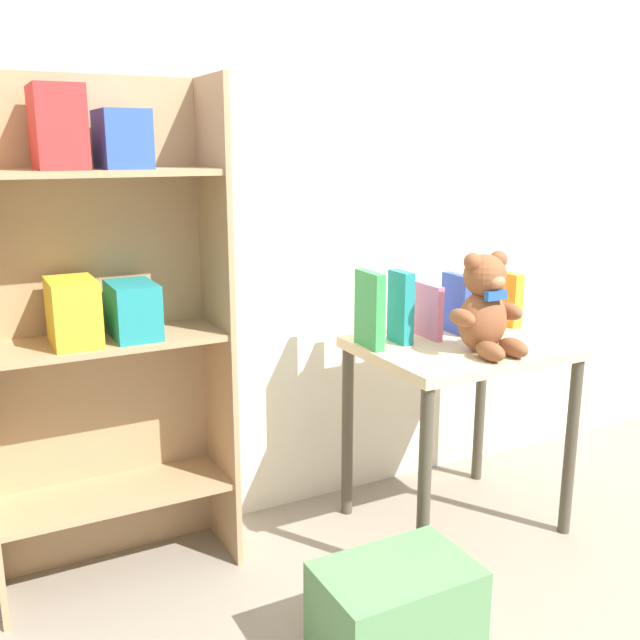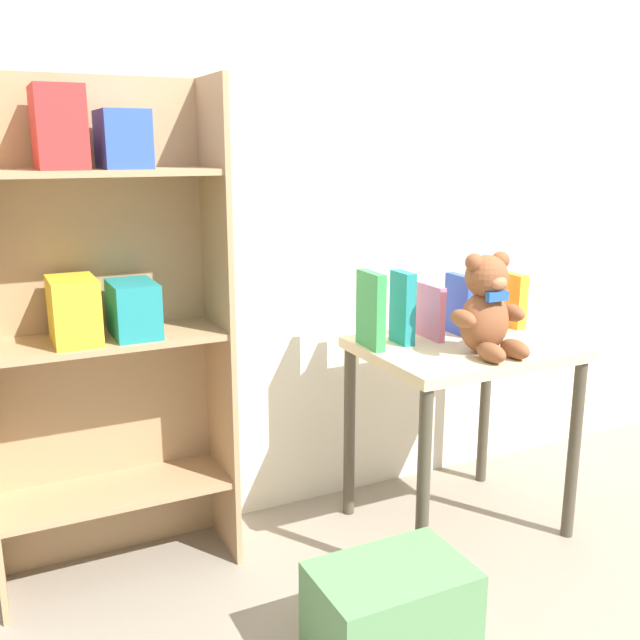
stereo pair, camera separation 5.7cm
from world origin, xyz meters
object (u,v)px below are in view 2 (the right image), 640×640
at_px(book_standing_green, 371,310).
at_px(book_standing_blue, 459,305).
at_px(book_standing_pink, 430,312).
at_px(teddy_bear, 487,308).
at_px(display_table, 462,372).
at_px(book_standing_teal, 402,308).
at_px(book_standing_red, 487,296).
at_px(storage_bin, 391,612).
at_px(book_standing_yellow, 512,300).
at_px(bookshelf_side, 100,304).

relative_size(book_standing_green, book_standing_blue, 1.19).
bearing_deg(book_standing_pink, teddy_bear, -76.10).
relative_size(display_table, book_standing_teal, 2.76).
distance_m(book_standing_red, storage_bin, 1.13).
xyz_separation_m(teddy_bear, book_standing_teal, (-0.17, 0.22, -0.03)).
height_order(book_standing_teal, book_standing_blue, book_standing_teal).
xyz_separation_m(book_standing_yellow, storage_bin, (-0.85, -0.58, -0.63)).
bearing_deg(display_table, book_standing_blue, 61.09).
xyz_separation_m(display_table, book_standing_teal, (-0.18, 0.09, 0.22)).
xyz_separation_m(book_standing_green, book_standing_pink, (0.24, 0.01, -0.03)).
bearing_deg(book_standing_pink, book_standing_teal, -173.17).
relative_size(teddy_bear, storage_bin, 0.80).
xyz_separation_m(book_standing_green, storage_bin, (-0.25, -0.56, -0.65)).
xyz_separation_m(book_standing_green, book_standing_yellow, (0.59, 0.02, -0.03)).
distance_m(bookshelf_side, book_standing_red, 1.29).
relative_size(book_standing_pink, book_standing_red, 0.75).
height_order(teddy_bear, book_standing_red, teddy_bear).
bearing_deg(book_standing_green, bookshelf_side, 170.29).
relative_size(book_standing_teal, storage_bin, 0.60).
height_order(bookshelf_side, book_standing_teal, bookshelf_side).
height_order(teddy_bear, storage_bin, teddy_bear).
relative_size(display_table, book_standing_yellow, 3.42).
bearing_deg(display_table, book_standing_teal, 152.03).
distance_m(book_standing_green, book_standing_yellow, 0.59).
bearing_deg(storage_bin, book_standing_red, 38.25).
bearing_deg(bookshelf_side, storage_bin, -52.90).
height_order(bookshelf_side, book_standing_pink, bookshelf_side).
height_order(book_standing_teal, book_standing_red, book_standing_red).
bearing_deg(book_standing_yellow, book_standing_blue, -177.21).
height_order(book_standing_pink, storage_bin, book_standing_pink).
bearing_deg(book_standing_blue, book_standing_yellow, 1.74).
relative_size(book_standing_red, book_standing_yellow, 1.27).
xyz_separation_m(book_standing_teal, book_standing_pink, (0.12, 0.01, -0.03)).
bearing_deg(book_standing_teal, book_standing_pink, 6.70).
relative_size(book_standing_teal, book_standing_pink, 1.30).
height_order(book_standing_green, book_standing_blue, book_standing_green).
bearing_deg(storage_bin, display_table, 40.34).
xyz_separation_m(display_table, teddy_bear, (-0.01, -0.12, 0.24)).
bearing_deg(book_standing_green, book_standing_pink, 4.75).
distance_m(book_standing_teal, book_standing_red, 0.36).
relative_size(bookshelf_side, book_standing_blue, 7.18).
bearing_deg(book_standing_blue, bookshelf_side, 172.04).
relative_size(teddy_bear, book_standing_teal, 1.33).
relative_size(book_standing_teal, book_standing_blue, 1.15).
distance_m(display_table, teddy_bear, 0.27).
relative_size(book_standing_green, book_standing_yellow, 1.28).
relative_size(book_standing_green, book_standing_teal, 1.03).
height_order(bookshelf_side, book_standing_green, bookshelf_side).
height_order(bookshelf_side, storage_bin, bookshelf_side).
xyz_separation_m(teddy_bear, book_standing_red, (0.19, 0.23, -0.02)).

